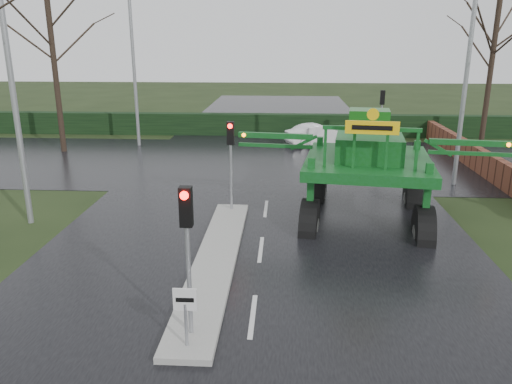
# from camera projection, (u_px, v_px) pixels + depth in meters

# --- Properties ---
(ground) EXTENTS (140.00, 140.00, 0.00)m
(ground) POSITION_uv_depth(u_px,v_px,m) (253.00, 317.00, 11.99)
(ground) COLOR black
(ground) RESTS_ON ground
(road_main) EXTENTS (14.00, 80.00, 0.02)m
(road_main) POSITION_uv_depth(u_px,v_px,m) (268.00, 194.00, 21.54)
(road_main) COLOR black
(road_main) RESTS_ON ground
(road_cross) EXTENTS (80.00, 12.00, 0.02)m
(road_cross) POSITION_uv_depth(u_px,v_px,m) (272.00, 162.00, 27.27)
(road_cross) COLOR black
(road_cross) RESTS_ON ground
(median_island) EXTENTS (1.20, 10.00, 0.16)m
(median_island) POSITION_uv_depth(u_px,v_px,m) (216.00, 260.00, 14.90)
(median_island) COLOR gray
(median_island) RESTS_ON ground
(hedge_row) EXTENTS (44.00, 0.90, 1.50)m
(hedge_row) POSITION_uv_depth(u_px,v_px,m) (275.00, 125.00, 34.69)
(hedge_row) COLOR black
(hedge_row) RESTS_ON ground
(brick_wall) EXTENTS (0.40, 20.00, 1.20)m
(brick_wall) POSITION_uv_depth(u_px,v_px,m) (469.00, 154.00, 26.51)
(brick_wall) COLOR #592D1E
(brick_wall) RESTS_ON ground
(keep_left_sign) EXTENTS (0.50, 0.07, 1.35)m
(keep_left_sign) POSITION_uv_depth(u_px,v_px,m) (185.00, 308.00, 10.32)
(keep_left_sign) COLOR gray
(keep_left_sign) RESTS_ON ground
(traffic_signal_near) EXTENTS (0.26, 0.33, 3.52)m
(traffic_signal_near) POSITION_uv_depth(u_px,v_px,m) (187.00, 230.00, 10.34)
(traffic_signal_near) COLOR gray
(traffic_signal_near) RESTS_ON ground
(traffic_signal_mid) EXTENTS (0.26, 0.33, 3.52)m
(traffic_signal_mid) POSITION_uv_depth(u_px,v_px,m) (231.00, 147.00, 18.46)
(traffic_signal_mid) COLOR gray
(traffic_signal_mid) RESTS_ON ground
(traffic_signal_far) EXTENTS (0.26, 0.33, 3.52)m
(traffic_signal_far) POSITION_uv_depth(u_px,v_px,m) (382.00, 106.00, 29.98)
(traffic_signal_far) COLOR gray
(traffic_signal_far) RESTS_ON ground
(street_light_left_near) EXTENTS (3.85, 0.30, 10.00)m
(street_light_left_near) POSITION_uv_depth(u_px,v_px,m) (16.00, 52.00, 16.43)
(street_light_left_near) COLOR gray
(street_light_left_near) RESTS_ON ground
(street_light_right) EXTENTS (3.85, 0.30, 10.00)m
(street_light_right) POSITION_uv_depth(u_px,v_px,m) (462.00, 50.00, 21.25)
(street_light_right) COLOR gray
(street_light_right) RESTS_ON ground
(street_light_left_far) EXTENTS (3.85, 0.30, 10.00)m
(street_light_left_far) POSITION_uv_depth(u_px,v_px,m) (138.00, 47.00, 29.80)
(street_light_left_far) COLOR gray
(street_light_left_far) RESTS_ON ground
(tree_left_far) EXTENTS (7.70, 7.70, 13.26)m
(tree_left_far) POSITION_uv_depth(u_px,v_px,m) (50.00, 26.00, 27.80)
(tree_left_far) COLOR black
(tree_left_far) RESTS_ON ground
(tree_right_far) EXTENTS (7.00, 7.00, 12.05)m
(tree_right_far) POSITION_uv_depth(u_px,v_px,m) (495.00, 38.00, 29.43)
(tree_right_far) COLOR black
(tree_right_far) RESTS_ON ground
(crop_sprayer) EXTENTS (9.54, 6.54, 5.37)m
(crop_sprayer) POSITION_uv_depth(u_px,v_px,m) (312.00, 157.00, 17.12)
(crop_sprayer) COLOR black
(crop_sprayer) RESTS_ON ground
(white_sedan) EXTENTS (4.30, 2.90, 1.34)m
(white_sedan) POSITION_uv_depth(u_px,v_px,m) (318.00, 145.00, 31.57)
(white_sedan) COLOR white
(white_sedan) RESTS_ON ground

